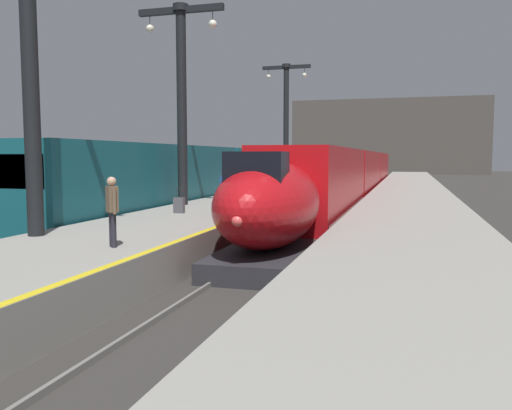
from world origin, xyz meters
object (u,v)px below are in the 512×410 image
(regional_train_adjacent, at_px, (215,174))
(passenger_mid_platform, at_px, (112,206))
(rolling_suitcase, at_px, (179,205))
(station_column_mid, at_px, (28,5))
(station_column_far, at_px, (182,85))
(highspeed_train_main, at_px, (353,174))
(passenger_near_edge, at_px, (227,187))
(station_column_distant, at_px, (286,112))

(regional_train_adjacent, bearing_deg, passenger_mid_platform, -76.00)
(passenger_mid_platform, bearing_deg, rolling_suitcase, 102.61)
(station_column_mid, xyz_separation_m, station_column_far, (0.00, 9.85, -0.84))
(highspeed_train_main, bearing_deg, rolling_suitcase, -102.41)
(station_column_far, height_order, passenger_near_edge, station_column_far)
(highspeed_train_main, distance_m, station_column_distant, 8.46)
(highspeed_train_main, height_order, regional_train_adjacent, regional_train_adjacent)
(station_column_distant, xyz_separation_m, passenger_mid_platform, (3.03, -31.78, -4.82))
(passenger_mid_platform, distance_m, rolling_suitcase, 7.73)
(station_column_far, distance_m, passenger_mid_platform, 12.12)
(station_column_far, bearing_deg, rolling_suitcase, -68.33)
(passenger_near_edge, relative_size, rolling_suitcase, 1.72)
(regional_train_adjacent, bearing_deg, station_column_distant, 78.50)
(station_column_distant, distance_m, passenger_mid_platform, 32.28)
(station_column_far, xyz_separation_m, rolling_suitcase, (1.35, -3.39, -5.04))
(regional_train_adjacent, height_order, station_column_distant, station_column_distant)
(highspeed_train_main, relative_size, station_column_mid, 5.40)
(station_column_distant, bearing_deg, regional_train_adjacent, -101.50)
(station_column_mid, bearing_deg, highspeed_train_main, 77.74)
(regional_train_adjacent, relative_size, passenger_near_edge, 21.66)
(station_column_distant, xyz_separation_m, rolling_suitcase, (1.35, -24.26, -5.50))
(passenger_near_edge, bearing_deg, regional_train_adjacent, 112.32)
(regional_train_adjacent, xyz_separation_m, rolling_suitcase, (3.55, -13.45, -0.77))
(highspeed_train_main, relative_size, passenger_mid_platform, 33.29)
(rolling_suitcase, bearing_deg, station_column_distant, 93.17)
(passenger_near_edge, bearing_deg, highspeed_train_main, 82.04)
(highspeed_train_main, xyz_separation_m, station_column_distant, (-5.90, 3.57, 4.90))
(highspeed_train_main, bearing_deg, station_column_mid, -102.26)
(passenger_mid_platform, bearing_deg, passenger_near_edge, 89.59)
(station_column_mid, height_order, station_column_far, station_column_mid)
(station_column_far, bearing_deg, highspeed_train_main, 71.18)
(station_column_mid, height_order, rolling_suitcase, station_column_mid)
(regional_train_adjacent, height_order, passenger_mid_platform, regional_train_adjacent)
(station_column_mid, bearing_deg, station_column_far, 90.00)
(passenger_near_edge, distance_m, passenger_mid_platform, 8.09)
(passenger_near_edge, bearing_deg, station_column_far, 137.65)
(highspeed_train_main, bearing_deg, passenger_near_edge, -97.96)
(rolling_suitcase, bearing_deg, highspeed_train_main, 77.59)
(regional_train_adjacent, height_order, rolling_suitcase, regional_train_adjacent)
(passenger_near_edge, bearing_deg, station_column_distant, 97.42)
(station_column_far, height_order, station_column_distant, station_column_distant)
(regional_train_adjacent, bearing_deg, rolling_suitcase, -75.23)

